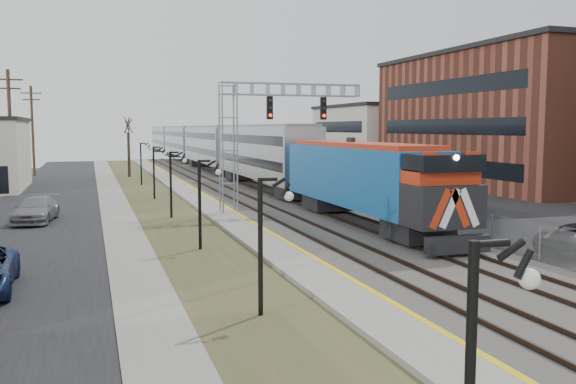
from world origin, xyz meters
name	(u,v)px	position (x,y,z in m)	size (l,w,h in m)	color
street_west	(45,209)	(-11.50, 35.00, 0.02)	(7.00, 120.00, 0.04)	black
sidewalk	(115,206)	(-7.00, 35.00, 0.04)	(2.00, 120.00, 0.08)	gray
grass_median	(159,204)	(-4.00, 35.00, 0.03)	(4.00, 120.00, 0.06)	#3D4525
platform	(201,201)	(-1.00, 35.00, 0.12)	(2.00, 120.00, 0.24)	gray
ballast_bed	(268,199)	(4.00, 35.00, 0.10)	(8.00, 120.00, 0.20)	#595651
parking_lot	(411,195)	(16.00, 35.00, 0.02)	(16.00, 120.00, 0.04)	black
platform_edge	(213,199)	(-0.12, 35.00, 0.24)	(0.24, 120.00, 0.01)	gold
track_near	(242,198)	(2.00, 35.00, 0.28)	(1.58, 120.00, 0.15)	#2D2119
track_far	(287,196)	(5.50, 35.00, 0.28)	(1.58, 120.00, 0.15)	#2D2119
train	(206,147)	(5.50, 68.44, 2.94)	(3.00, 108.65, 5.33)	#13559A
signal_gantry	(256,125)	(1.22, 27.99, 5.59)	(9.00, 1.07, 8.15)	gray
lampposts	(199,205)	(-4.00, 18.29, 2.00)	(0.14, 62.14, 4.00)	black
fence	(320,188)	(8.20, 35.00, 0.80)	(0.04, 120.00, 1.60)	gray
bare_trees	(30,165)	(-12.66, 38.91, 2.70)	(12.30, 42.30, 5.95)	#382D23
car_lot_d	(453,202)	(13.55, 25.26, 0.64)	(1.79, 4.41, 1.28)	#1F1855
car_lot_e	(365,188)	(11.88, 34.76, 0.69)	(1.62, 4.03, 1.37)	slate
car_lot_f	(361,186)	(12.19, 36.20, 0.73)	(1.53, 4.40, 1.45)	#0E4627
car_street_b	(36,210)	(-11.56, 28.86, 0.71)	(2.00, 4.92, 1.43)	gray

